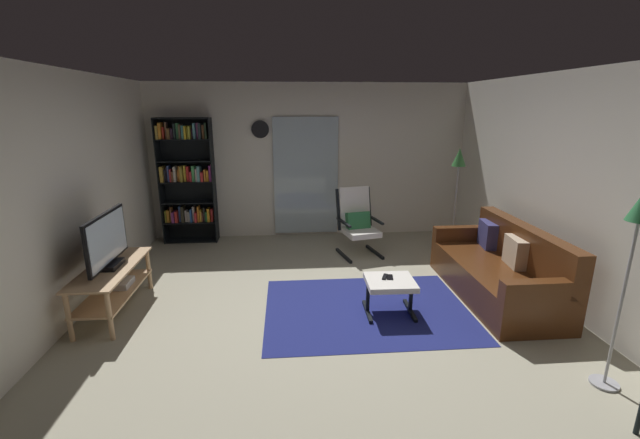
{
  "coord_description": "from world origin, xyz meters",
  "views": [
    {
      "loc": [
        -0.4,
        -4.15,
        2.22
      ],
      "look_at": [
        0.01,
        0.72,
        0.87
      ],
      "focal_mm": 23.06,
      "sensor_mm": 36.0,
      "label": 1
    }
  ],
  "objects_px": {
    "cell_phone": "(390,277)",
    "wall_clock": "(260,129)",
    "bookshelf_near_tv": "(187,177)",
    "ottoman": "(390,286)",
    "leather_sofa": "(499,271)",
    "floor_lamp_by_shelf": "(459,166)",
    "television": "(107,242)",
    "floor_lamp_by_sofa": "(636,234)",
    "tv_remote": "(385,277)",
    "tv_stand": "(113,282)",
    "lounge_armchair": "(357,220)"
  },
  "relations": [
    {
      "from": "cell_phone",
      "to": "wall_clock",
      "type": "bearing_deg",
      "value": 128.49
    },
    {
      "from": "bookshelf_near_tv",
      "to": "ottoman",
      "type": "bearing_deg",
      "value": -45.64
    },
    {
      "from": "leather_sofa",
      "to": "floor_lamp_by_shelf",
      "type": "relative_size",
      "value": 1.25
    },
    {
      "from": "television",
      "to": "bookshelf_near_tv",
      "type": "bearing_deg",
      "value": 83.12
    },
    {
      "from": "floor_lamp_by_sofa",
      "to": "cell_phone",
      "type": "bearing_deg",
      "value": 136.36
    },
    {
      "from": "cell_phone",
      "to": "floor_lamp_by_sofa",
      "type": "bearing_deg",
      "value": -33.15
    },
    {
      "from": "cell_phone",
      "to": "tv_remote",
      "type": "bearing_deg",
      "value": -176.53
    },
    {
      "from": "wall_clock",
      "to": "floor_lamp_by_shelf",
      "type": "bearing_deg",
      "value": -15.1
    },
    {
      "from": "tv_stand",
      "to": "television",
      "type": "bearing_deg",
      "value": -82.69
    },
    {
      "from": "lounge_armchair",
      "to": "wall_clock",
      "type": "height_order",
      "value": "wall_clock"
    },
    {
      "from": "bookshelf_near_tv",
      "to": "floor_lamp_by_sofa",
      "type": "height_order",
      "value": "bookshelf_near_tv"
    },
    {
      "from": "ottoman",
      "to": "wall_clock",
      "type": "bearing_deg",
      "value": 117.42
    },
    {
      "from": "bookshelf_near_tv",
      "to": "leather_sofa",
      "type": "height_order",
      "value": "bookshelf_near_tv"
    },
    {
      "from": "television",
      "to": "floor_lamp_by_shelf",
      "type": "height_order",
      "value": "floor_lamp_by_shelf"
    },
    {
      "from": "leather_sofa",
      "to": "ottoman",
      "type": "distance_m",
      "value": 1.46
    },
    {
      "from": "television",
      "to": "cell_phone",
      "type": "distance_m",
      "value": 3.07
    },
    {
      "from": "bookshelf_near_tv",
      "to": "floor_lamp_by_shelf",
      "type": "distance_m",
      "value": 4.34
    },
    {
      "from": "tv_stand",
      "to": "television",
      "type": "height_order",
      "value": "television"
    },
    {
      "from": "tv_stand",
      "to": "lounge_armchair",
      "type": "xyz_separation_m",
      "value": [
        3.0,
        1.65,
        0.18
      ]
    },
    {
      "from": "cell_phone",
      "to": "television",
      "type": "bearing_deg",
      "value": -173.74
    },
    {
      "from": "wall_clock",
      "to": "ottoman",
      "type": "bearing_deg",
      "value": -62.58
    },
    {
      "from": "tv_stand",
      "to": "tv_remote",
      "type": "relative_size",
      "value": 8.95
    },
    {
      "from": "bookshelf_near_tv",
      "to": "floor_lamp_by_shelf",
      "type": "bearing_deg",
      "value": -9.17
    },
    {
      "from": "tv_stand",
      "to": "television",
      "type": "distance_m",
      "value": 0.47
    },
    {
      "from": "tv_stand",
      "to": "ottoman",
      "type": "distance_m",
      "value": 3.04
    },
    {
      "from": "tv_stand",
      "to": "leather_sofa",
      "type": "xyz_separation_m",
      "value": [
        4.45,
        0.04,
        -0.04
      ]
    },
    {
      "from": "floor_lamp_by_shelf",
      "to": "tv_remote",
      "type": "bearing_deg",
      "value": -128.32
    },
    {
      "from": "bookshelf_near_tv",
      "to": "tv_remote",
      "type": "height_order",
      "value": "bookshelf_near_tv"
    },
    {
      "from": "bookshelf_near_tv",
      "to": "floor_lamp_by_sofa",
      "type": "relative_size",
      "value": 1.26
    },
    {
      "from": "bookshelf_near_tv",
      "to": "cell_phone",
      "type": "distance_m",
      "value": 3.92
    },
    {
      "from": "tv_stand",
      "to": "wall_clock",
      "type": "xyz_separation_m",
      "value": [
        1.51,
        2.62,
        1.5
      ]
    },
    {
      "from": "lounge_armchair",
      "to": "floor_lamp_by_shelf",
      "type": "height_order",
      "value": "floor_lamp_by_shelf"
    },
    {
      "from": "tv_stand",
      "to": "bookshelf_near_tv",
      "type": "distance_m",
      "value": 2.61
    },
    {
      "from": "television",
      "to": "bookshelf_near_tv",
      "type": "height_order",
      "value": "bookshelf_near_tv"
    },
    {
      "from": "cell_phone",
      "to": "wall_clock",
      "type": "xyz_separation_m",
      "value": [
        -1.52,
        2.87,
        1.45
      ]
    },
    {
      "from": "tv_remote",
      "to": "floor_lamp_by_sofa",
      "type": "height_order",
      "value": "floor_lamp_by_sofa"
    },
    {
      "from": "ottoman",
      "to": "floor_lamp_by_shelf",
      "type": "relative_size",
      "value": 0.33
    },
    {
      "from": "tv_remote",
      "to": "floor_lamp_by_sofa",
      "type": "distance_m",
      "value": 2.26
    },
    {
      "from": "leather_sofa",
      "to": "tv_remote",
      "type": "bearing_deg",
      "value": -169.49
    },
    {
      "from": "tv_remote",
      "to": "floor_lamp_by_shelf",
      "type": "relative_size",
      "value": 0.09
    },
    {
      "from": "ottoman",
      "to": "tv_remote",
      "type": "height_order",
      "value": "tv_remote"
    },
    {
      "from": "television",
      "to": "bookshelf_near_tv",
      "type": "distance_m",
      "value": 2.54
    },
    {
      "from": "leather_sofa",
      "to": "tv_remote",
      "type": "distance_m",
      "value": 1.5
    },
    {
      "from": "lounge_armchair",
      "to": "ottoman",
      "type": "xyz_separation_m",
      "value": [
        0.03,
        -1.95,
        -0.21
      ]
    },
    {
      "from": "ottoman",
      "to": "floor_lamp_by_shelf",
      "type": "xyz_separation_m",
      "value": [
        1.56,
        2.09,
        0.99
      ]
    },
    {
      "from": "lounge_armchair",
      "to": "cell_phone",
      "type": "height_order",
      "value": "lounge_armchair"
    },
    {
      "from": "tv_stand",
      "to": "leather_sofa",
      "type": "relative_size",
      "value": 0.65
    },
    {
      "from": "bookshelf_near_tv",
      "to": "wall_clock",
      "type": "bearing_deg",
      "value": 6.53
    },
    {
      "from": "leather_sofa",
      "to": "floor_lamp_by_sofa",
      "type": "bearing_deg",
      "value": -88.08
    },
    {
      "from": "lounge_armchair",
      "to": "tv_remote",
      "type": "xyz_separation_m",
      "value": [
        -0.02,
        -1.89,
        -0.13
      ]
    }
  ]
}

